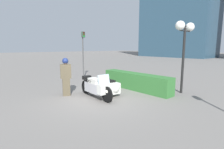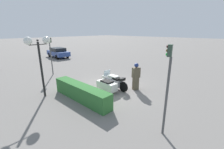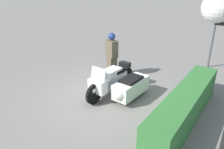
{
  "view_description": "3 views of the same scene",
  "coord_description": "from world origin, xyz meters",
  "px_view_note": "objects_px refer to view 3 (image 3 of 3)",
  "views": [
    {
      "loc": [
        6.15,
        -4.56,
        2.32
      ],
      "look_at": [
        -0.27,
        1.01,
        0.99
      ],
      "focal_mm": 28.0,
      "sensor_mm": 36.0,
      "label": 1
    },
    {
      "loc": [
        -6.83,
        7.19,
        3.86
      ],
      "look_at": [
        -0.28,
        0.17,
        1.01
      ],
      "focal_mm": 24.0,
      "sensor_mm": 36.0,
      "label": 2
    },
    {
      "loc": [
        5.34,
        3.93,
        3.66
      ],
      "look_at": [
        0.17,
        0.36,
        0.96
      ],
      "focal_mm": 35.0,
      "sensor_mm": 36.0,
      "label": 3
    }
  ],
  "objects_px": {
    "traffic_light_far": "(217,18)",
    "officer_rider": "(112,54)",
    "police_motorcycle": "(120,84)",
    "hedge_bush_curbside": "(185,105)"
  },
  "relations": [
    {
      "from": "officer_rider",
      "to": "hedge_bush_curbside",
      "type": "distance_m",
      "value": 3.75
    },
    {
      "from": "hedge_bush_curbside",
      "to": "traffic_light_far",
      "type": "height_order",
      "value": "traffic_light_far"
    },
    {
      "from": "police_motorcycle",
      "to": "traffic_light_far",
      "type": "xyz_separation_m",
      "value": [
        -4.63,
        1.84,
        1.77
      ]
    },
    {
      "from": "hedge_bush_curbside",
      "to": "traffic_light_far",
      "type": "relative_size",
      "value": 1.28
    },
    {
      "from": "police_motorcycle",
      "to": "traffic_light_far",
      "type": "bearing_deg",
      "value": 161.53
    },
    {
      "from": "officer_rider",
      "to": "traffic_light_far",
      "type": "distance_m",
      "value": 4.71
    },
    {
      "from": "hedge_bush_curbside",
      "to": "officer_rider",
      "type": "bearing_deg",
      "value": -111.63
    },
    {
      "from": "traffic_light_far",
      "to": "officer_rider",
      "type": "bearing_deg",
      "value": -59.1
    },
    {
      "from": "police_motorcycle",
      "to": "hedge_bush_curbside",
      "type": "bearing_deg",
      "value": 91.25
    },
    {
      "from": "officer_rider",
      "to": "traffic_light_far",
      "type": "xyz_separation_m",
      "value": [
        -3.34,
        3.06,
        1.28
      ]
    }
  ]
}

